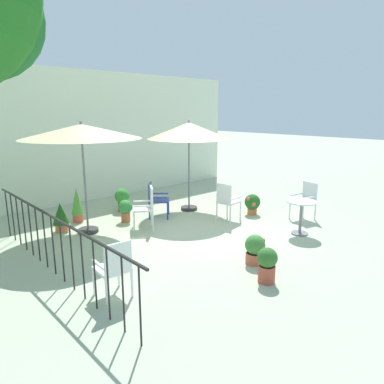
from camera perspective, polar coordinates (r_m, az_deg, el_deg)
ground_plane at (r=7.81m, az=-0.11°, el=-6.52°), size 60.00×60.00×0.00m
villa_facade at (r=10.95m, az=-15.72°, el=8.73°), size 10.46×0.30×3.76m
terrace_railing at (r=6.08m, az=-21.82°, el=-6.54°), size 0.03×5.27×1.01m
patio_umbrella_0 at (r=7.70m, az=-17.59°, el=9.26°), size 2.48×2.48×2.42m
patio_umbrella_1 at (r=9.17m, az=-0.51°, el=9.86°), size 2.17×2.17×2.39m
cafe_table_0 at (r=7.89m, az=17.36°, el=-3.04°), size 0.65×0.65×0.74m
patio_chair_0 at (r=5.14m, az=-12.53°, el=-11.65°), size 0.46×0.47×0.87m
patio_chair_1 at (r=8.78m, az=-5.94°, el=-0.92°), size 0.68×0.68×0.87m
patio_chair_2 at (r=7.92m, az=-7.43°, el=-2.09°), size 0.63×0.64×0.97m
patio_chair_3 at (r=9.03m, az=18.02°, el=-0.91°), size 0.56×0.52×0.91m
patio_chair_4 at (r=8.41m, az=5.73°, el=-1.26°), size 0.55×0.49×0.95m
potted_plant_0 at (r=5.66m, az=12.13°, el=-11.36°), size 0.32×0.32×0.57m
potted_plant_1 at (r=8.82m, az=-18.24°, el=-1.92°), size 0.28×0.28×0.84m
potted_plant_2 at (r=6.28m, az=10.23°, el=-9.08°), size 0.36×0.36×0.53m
potted_plant_3 at (r=9.15m, az=9.81°, el=-1.79°), size 0.40×0.40×0.53m
potted_plant_4 at (r=9.48m, az=-11.30°, el=-0.99°), size 0.39×0.39×0.61m
potted_plant_5 at (r=8.25m, az=-20.61°, el=-3.72°), size 0.36×0.36×0.65m
potted_plant_6 at (r=8.58m, az=-10.81°, el=-2.76°), size 0.33×0.33×0.54m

